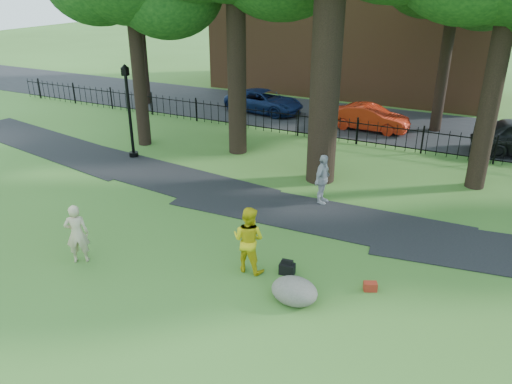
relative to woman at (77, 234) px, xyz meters
The scene contains 13 objects.
ground 4.42m from the woman, 24.23° to the left, with size 120.00×120.00×0.00m, color #395F21.
footpath 7.58m from the woman, 48.92° to the left, with size 36.00×2.60×0.03m, color black.
street 18.23m from the woman, 77.48° to the left, with size 80.00×7.00×0.02m, color black.
iron_fence 14.33m from the woman, 74.01° to the left, with size 44.00×0.04×1.20m.
woman is the anchor object (origin of this frame).
man 4.78m from the woman, 21.34° to the left, with size 0.91×0.71×1.88m, color gold.
pedestrian 8.24m from the woman, 54.88° to the left, with size 1.05×0.44×1.80m, color #A2A2A7.
boulder 6.22m from the woman, ahead, with size 1.18×0.89×0.69m, color #6E695B.
lamppost 8.80m from the woman, 119.76° to the left, with size 0.40×0.40×4.06m.
backpack 5.88m from the woman, 20.21° to the left, with size 0.41×0.26×0.31m, color black.
red_bag 8.05m from the woman, 16.46° to the left, with size 0.34×0.21×0.23m, color maroon.
red_sedan 16.77m from the woman, 76.65° to the left, with size 1.38×3.95×1.30m, color #B4240D.
navy_van 17.34m from the woman, 98.48° to the left, with size 2.13×4.62×1.28m, color #0E1D48.
Camera 1 is at (5.94, -10.39, 7.48)m, focal length 35.00 mm.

